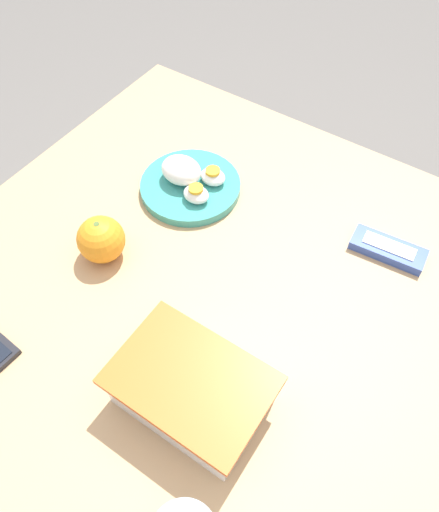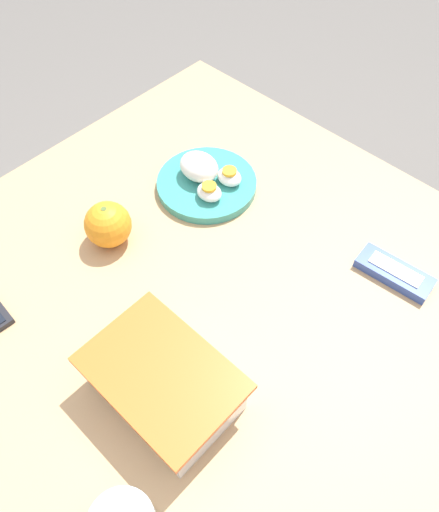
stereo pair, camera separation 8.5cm
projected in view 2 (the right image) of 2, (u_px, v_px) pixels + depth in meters
ground_plane at (219, 428)px, 1.45m from camera, size 10.00×10.00×0.00m
table at (218, 317)px, 0.93m from camera, size 1.00×0.92×0.76m
food_container at (164, 385)px, 0.71m from camera, size 0.21×0.15×0.08m
orange_fruit at (108, 225)px, 0.88m from camera, size 0.08×0.08×0.08m
rice_plate at (206, 180)px, 0.97m from camera, size 0.20×0.20×0.07m
candy_bar at (394, 272)px, 0.85m from camera, size 0.13×0.06×0.02m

